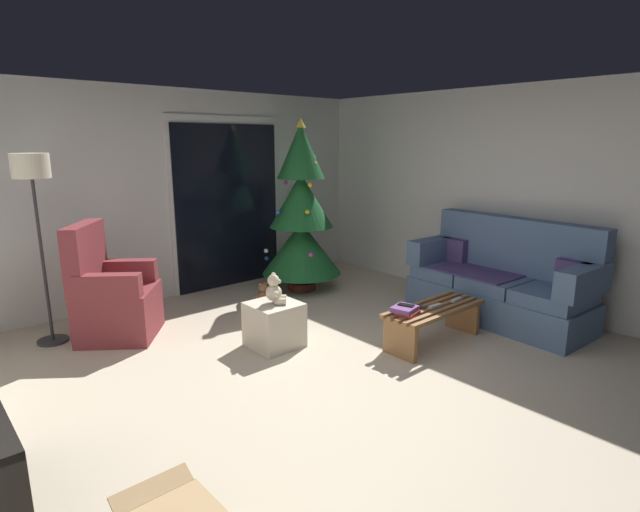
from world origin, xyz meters
TOP-DOWN VIEW (x-y plane):
  - ground_plane at (0.00, 0.00)m, footprint 7.00×7.00m
  - wall_back at (0.00, 3.06)m, footprint 5.72×0.12m
  - wall_right at (2.86, 0.00)m, footprint 0.12×6.00m
  - patio_door_frame at (0.80, 2.99)m, footprint 1.60×0.02m
  - patio_door_glass at (0.80, 2.97)m, footprint 1.50×0.02m
  - couch at (2.32, -0.08)m, footprint 0.88×1.98m
  - coffee_table at (1.20, -0.03)m, footprint 1.10×0.40m
  - remote_silver at (1.50, -0.07)m, footprint 0.16×0.06m
  - remote_white at (1.19, -0.04)m, footprint 0.16×0.05m
  - remote_graphite at (1.04, 0.05)m, footprint 0.12×0.15m
  - book_stack at (0.83, 0.02)m, footprint 0.26×0.25m
  - cell_phone at (0.86, 0.04)m, footprint 0.11×0.16m
  - christmas_tree at (1.37, 2.16)m, footprint 1.01×1.01m
  - armchair at (-1.03, 2.14)m, footprint 0.96×0.96m
  - floor_lamp at (-1.54, 2.40)m, footprint 0.32×0.32m
  - ottoman at (0.02, 0.91)m, footprint 0.44×0.44m
  - teddy_bear_cream at (0.02, 0.90)m, footprint 0.22×0.21m
  - teddy_bear_chestnut_by_tree at (0.62, 1.97)m, footprint 0.20×0.20m

SIDE VIEW (x-z plane):
  - ground_plane at x=0.00m, z-range 0.00..0.00m
  - teddy_bear_chestnut_by_tree at x=0.62m, z-range -0.02..0.26m
  - ottoman at x=0.02m, z-range 0.00..0.42m
  - coffee_table at x=1.20m, z-range 0.06..0.43m
  - remote_silver at x=1.50m, z-range 0.36..0.39m
  - remote_white at x=1.19m, z-range 0.36..0.39m
  - remote_graphite at x=1.04m, z-range 0.36..0.39m
  - couch at x=2.32m, z-range -0.14..0.94m
  - book_stack at x=0.83m, z-range 0.37..0.44m
  - armchair at x=-1.03m, z-range -0.16..0.97m
  - cell_phone at x=0.86m, z-range 0.43..0.44m
  - teddy_bear_cream at x=0.02m, z-range 0.40..0.69m
  - christmas_tree at x=1.37m, z-range -0.13..2.03m
  - patio_door_glass at x=0.80m, z-range 0.00..2.10m
  - patio_door_frame at x=0.80m, z-range 0.00..2.20m
  - wall_back at x=0.00m, z-range 0.00..2.50m
  - wall_right at x=2.86m, z-range 0.00..2.50m
  - floor_lamp at x=-1.54m, z-range 0.61..2.40m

